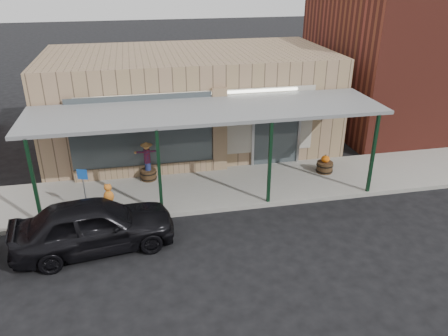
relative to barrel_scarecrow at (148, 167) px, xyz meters
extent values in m
plane|color=black|center=(2.10, -4.69, -0.66)|extent=(120.00, 120.00, 0.00)
cube|color=gray|center=(2.10, -1.09, -0.59)|extent=(40.00, 3.20, 0.15)
cube|color=#93745A|center=(2.10, 3.51, 1.44)|extent=(12.00, 6.00, 4.20)
cube|color=#3F494D|center=(-0.10, 0.36, 1.24)|extent=(5.20, 0.06, 2.80)
cube|color=#3F494D|center=(5.10, 0.49, 0.84)|extent=(1.80, 0.06, 2.80)
cube|color=#93745A|center=(2.80, 0.41, 1.04)|extent=(0.55, 0.30, 3.40)
cube|color=#93745A|center=(-0.10, 0.41, -0.31)|extent=(5.20, 0.30, 0.50)
cube|color=#AEA79A|center=(2.10, 0.48, 1.34)|extent=(9.00, 0.02, 2.60)
cube|color=white|center=(2.10, 0.45, 2.54)|extent=(7.50, 0.03, 0.10)
cube|color=slate|center=(2.10, -1.09, 2.39)|extent=(12.00, 3.00, 0.12)
cube|color=black|center=(-3.40, -2.54, 0.89)|extent=(0.10, 0.10, 2.95)
cube|color=black|center=(0.30, -2.54, 0.89)|extent=(0.10, 0.10, 2.95)
cube|color=black|center=(3.90, -2.54, 0.89)|extent=(0.10, 0.10, 2.95)
cube|color=black|center=(7.60, -2.54, 0.89)|extent=(0.10, 0.10, 2.95)
cube|color=maroon|center=(15.10, 4.51, 2.59)|extent=(12.00, 8.00, 6.50)
cylinder|color=#4E341F|center=(0.00, 0.00, -0.32)|extent=(0.71, 0.71, 0.39)
cylinder|color=navy|center=(0.00, 0.00, 0.02)|extent=(0.26, 0.26, 0.29)
cylinder|color=maroon|center=(0.00, 0.00, 0.44)|extent=(0.28, 0.28, 0.53)
sphere|color=tan|center=(0.00, 0.00, 0.81)|extent=(0.21, 0.21, 0.21)
cone|color=tan|center=(0.00, 0.00, 0.93)|extent=(0.35, 0.35, 0.14)
cylinder|color=#4E341F|center=(6.74, -0.74, -0.30)|extent=(0.63, 0.63, 0.41)
ellipsoid|color=orange|center=(6.74, -0.74, 0.04)|extent=(0.33, 0.33, 0.27)
cylinder|color=#4C471E|center=(6.74, -0.74, 0.19)|extent=(0.04, 0.04, 0.06)
cylinder|color=gray|center=(-2.05, -2.19, 0.13)|extent=(0.04, 0.04, 1.27)
cube|color=blue|center=(-2.05, -2.19, 0.93)|extent=(0.32, 0.14, 0.33)
imported|color=black|center=(-1.70, -3.92, 0.11)|extent=(4.73, 2.41, 1.54)
ellipsoid|color=orange|center=(-1.27, -2.98, 0.49)|extent=(0.31, 0.26, 0.40)
sphere|color=orange|center=(-1.27, -2.94, 0.76)|extent=(0.22, 0.22, 0.22)
cylinder|color=#16661C|center=(-1.27, -2.98, 0.64)|extent=(0.15, 0.15, 0.02)
camera|label=1|loc=(-0.22, -14.99, 6.81)|focal=35.00mm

